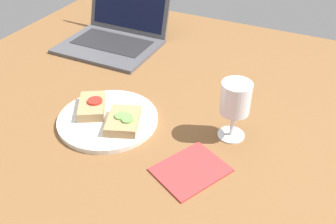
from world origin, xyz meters
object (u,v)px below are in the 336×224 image
object	(u,v)px
wine_glass	(235,100)
sandwich_with_tomato	(92,106)
sandwich_with_cucumber	(123,121)
napkin	(191,170)
plate	(108,119)
laptop	(117,30)

from	to	relation	value
wine_glass	sandwich_with_tomato	bearing A→B (deg)	-168.25
sandwich_with_cucumber	wine_glass	size ratio (longest dim) A/B	0.84
sandwich_with_tomato	napkin	size ratio (longest dim) A/B	0.84
sandwich_with_cucumber	napkin	xyz separation A→B (cm)	(20.54, -6.08, -2.34)
sandwich_with_tomato	wine_glass	size ratio (longest dim) A/B	0.84
plate	sandwich_with_cucumber	world-z (taller)	sandwich_with_cucumber
sandwich_with_tomato	sandwich_with_cucumber	bearing A→B (deg)	-9.71
sandwich_with_cucumber	napkin	size ratio (longest dim) A/B	0.84
wine_glass	laptop	world-z (taller)	laptop
wine_glass	laptop	size ratio (longest dim) A/B	0.46
plate	laptop	size ratio (longest dim) A/B	0.79
sandwich_with_tomato	laptop	xyz separation A→B (cm)	(-17.45, 39.65, 1.86)
sandwich_with_tomato	laptop	bearing A→B (deg)	113.75
plate	wine_glass	size ratio (longest dim) A/B	1.71
sandwich_with_tomato	napkin	distance (cm)	32.11
napkin	sandwich_with_tomato	bearing A→B (deg)	165.76
napkin	sandwich_with_cucumber	bearing A→B (deg)	163.52
plate	laptop	distance (cm)	46.62
wine_glass	laptop	distance (cm)	62.03
plate	wine_glass	xyz separation A→B (cm)	(29.93, 8.22, 9.79)
sandwich_with_cucumber	sandwich_with_tomato	distance (cm)	10.65
sandwich_with_cucumber	wine_glass	bearing A→B (deg)	20.28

